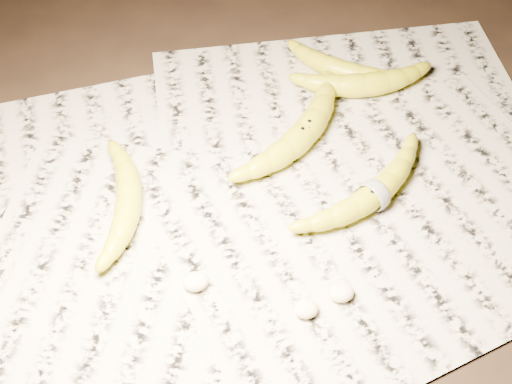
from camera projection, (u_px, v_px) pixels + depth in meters
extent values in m
plane|color=black|center=(261.00, 214.00, 0.95)|extent=(3.00, 3.00, 0.00)
cube|color=#B7B19D|center=(256.00, 196.00, 0.96)|extent=(0.90, 0.70, 0.01)
torus|color=white|center=(374.00, 193.00, 0.94)|extent=(0.03, 0.04, 0.04)
ellipsoid|color=beige|center=(195.00, 280.00, 0.86)|extent=(0.03, 0.03, 0.02)
ellipsoid|color=beige|center=(306.00, 308.00, 0.84)|extent=(0.03, 0.02, 0.02)
ellipsoid|color=beige|center=(342.00, 291.00, 0.85)|extent=(0.03, 0.03, 0.02)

